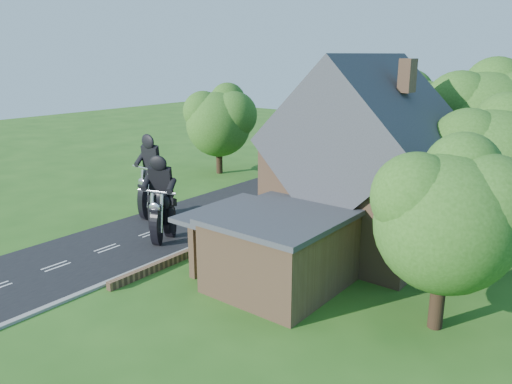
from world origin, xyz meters
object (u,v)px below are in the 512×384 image
Objects in this scene: house at (363,168)px; motorcycle_lead at (163,229)px; annex at (278,249)px; motorcycle_follow at (154,205)px; garden_wall at (260,223)px.

house reaches higher than motorcycle_lead.
annex reaches higher than motorcycle_follow.
annex is 12.52m from motorcycle_follow.
annex is at bearing 168.20° from motorcycle_follow.
annex is (-0.62, -6.80, -2.58)m from house.
house is 5.87× the size of motorcycle_follow.
garden_wall is at bearing -170.83° from house.
annex is 4.41× the size of motorcycle_lead.
house is at bearing 9.17° from garden_wall.
garden_wall is 13.77× the size of motorcycle_lead.
house reaches higher than motorcycle_follow.
motorcycle_lead is at bearing -144.42° from house.
garden_wall is 3.12× the size of annex.
house reaches higher than garden_wall.
motorcycle_lead reaches higher than garden_wall.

